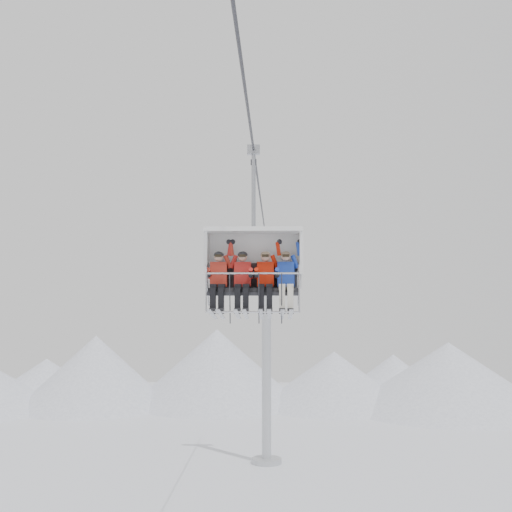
{
  "coord_description": "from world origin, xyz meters",
  "views": [
    {
      "loc": [
        0.5,
        -17.08,
        9.7
      ],
      "look_at": [
        0.0,
        0.0,
        10.9
      ],
      "focal_mm": 45.0,
      "sensor_mm": 36.0,
      "label": 1
    }
  ],
  "objects_px": {
    "lift_tower_right": "(267,366)",
    "skier_center_right": "(265,280)",
    "chairlift_carrier": "(254,261)",
    "skier_far_left": "(218,280)",
    "skier_center_left": "(242,280)",
    "skier_far_right": "(286,280)"
  },
  "relations": [
    {
      "from": "lift_tower_right",
      "to": "skier_far_left",
      "type": "relative_size",
      "value": 7.99
    },
    {
      "from": "skier_far_left",
      "to": "skier_far_right",
      "type": "height_order",
      "value": "same"
    },
    {
      "from": "lift_tower_right",
      "to": "skier_center_left",
      "type": "distance_m",
      "value": 24.59
    },
    {
      "from": "skier_far_left",
      "to": "skier_far_right",
      "type": "distance_m",
      "value": 1.58
    },
    {
      "from": "skier_center_left",
      "to": "skier_far_right",
      "type": "distance_m",
      "value": 1.01
    },
    {
      "from": "chairlift_carrier",
      "to": "skier_center_left",
      "type": "bearing_deg",
      "value": -129.72
    },
    {
      "from": "skier_center_left",
      "to": "skier_center_right",
      "type": "bearing_deg",
      "value": 0.0
    },
    {
      "from": "chairlift_carrier",
      "to": "skier_far_right",
      "type": "xyz_separation_m",
      "value": [
        0.76,
        -0.3,
        -0.46
      ]
    },
    {
      "from": "lift_tower_right",
      "to": "skier_far_left",
      "type": "xyz_separation_m",
      "value": [
        -0.82,
        -24.19,
        4.41
      ]
    },
    {
      "from": "chairlift_carrier",
      "to": "skier_center_right",
      "type": "bearing_deg",
      "value": -46.99
    },
    {
      "from": "skier_far_left",
      "to": "skier_far_right",
      "type": "xyz_separation_m",
      "value": [
        1.58,
        0.0,
        0.0
      ]
    },
    {
      "from": "skier_center_left",
      "to": "skier_center_right",
      "type": "distance_m",
      "value": 0.54
    },
    {
      "from": "lift_tower_right",
      "to": "skier_far_right",
      "type": "bearing_deg",
      "value": -88.2
    },
    {
      "from": "skier_far_left",
      "to": "skier_center_right",
      "type": "xyz_separation_m",
      "value": [
        1.1,
        0.0,
        0.0
      ]
    },
    {
      "from": "skier_center_left",
      "to": "skier_center_right",
      "type": "height_order",
      "value": "same"
    },
    {
      "from": "skier_center_left",
      "to": "skier_far_left",
      "type": "bearing_deg",
      "value": 180.0
    },
    {
      "from": "lift_tower_right",
      "to": "skier_center_right",
      "type": "bearing_deg",
      "value": -89.33
    },
    {
      "from": "chairlift_carrier",
      "to": "skier_far_left",
      "type": "relative_size",
      "value": 2.36
    },
    {
      "from": "skier_far_left",
      "to": "skier_center_right",
      "type": "relative_size",
      "value": 1.0
    },
    {
      "from": "lift_tower_right",
      "to": "skier_center_left",
      "type": "xyz_separation_m",
      "value": [
        -0.25,
        -24.19,
        4.41
      ]
    },
    {
      "from": "lift_tower_right",
      "to": "chairlift_carrier",
      "type": "distance_m",
      "value": 24.38
    },
    {
      "from": "skier_center_left",
      "to": "lift_tower_right",
      "type": "bearing_deg",
      "value": 89.4
    }
  ]
}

